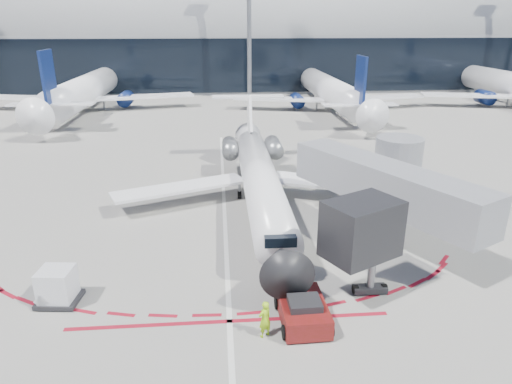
{
  "coord_description": "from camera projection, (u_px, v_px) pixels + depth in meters",
  "views": [
    {
      "loc": [
        -0.22,
        -28.07,
        12.2
      ],
      "look_at": [
        2.01,
        -1.15,
        2.07
      ],
      "focal_mm": 32.0,
      "sensor_mm": 36.0,
      "label": 1
    }
  ],
  "objects": [
    {
      "name": "ground",
      "position": [
        225.0,
        216.0,
        30.49
      ],
      "size": [
        260.0,
        260.0,
        0.0
      ],
      "primitive_type": "plane",
      "color": "slate",
      "rests_on": "ground"
    },
    {
      "name": "apron_centerline",
      "position": [
        224.0,
        204.0,
        32.36
      ],
      "size": [
        0.25,
        40.0,
        0.01
      ],
      "primitive_type": "cube",
      "color": "silver",
      "rests_on": "ground"
    },
    {
      "name": "apron_stop_bar",
      "position": [
        229.0,
        321.0,
        19.76
      ],
      "size": [
        14.0,
        0.25,
        0.01
      ],
      "primitive_type": "cube",
      "color": "maroon",
      "rests_on": "ground"
    },
    {
      "name": "terminal_building",
      "position": [
        217.0,
        42.0,
        88.13
      ],
      "size": [
        150.0,
        24.15,
        24.0
      ],
      "color": "gray",
      "rests_on": "ground"
    },
    {
      "name": "jet_bridge",
      "position": [
        387.0,
        184.0,
        27.38
      ],
      "size": [
        10.03,
        15.2,
        4.9
      ],
      "color": "gray",
      "rests_on": "ground"
    },
    {
      "name": "light_mast_centre",
      "position": [
        249.0,
        19.0,
        71.28
      ],
      "size": [
        0.7,
        0.7,
        25.0
      ],
      "primitive_type": "cylinder",
      "color": "gray",
      "rests_on": "ground"
    },
    {
      "name": "regional_jet",
      "position": [
        259.0,
        175.0,
        31.75
      ],
      "size": [
        20.61,
        25.42,
        6.37
      ],
      "color": "white",
      "rests_on": "ground"
    },
    {
      "name": "pushback_tug",
      "position": [
        303.0,
        310.0,
        19.56
      ],
      "size": [
        2.17,
        4.95,
        1.28
      ],
      "rotation": [
        0.0,
        0.0,
        0.02
      ],
      "color": "#54120C",
      "rests_on": "ground"
    },
    {
      "name": "ramp_worker",
      "position": [
        265.0,
        319.0,
        18.56
      ],
      "size": [
        0.72,
        0.67,
        1.66
      ],
      "primitive_type": "imported",
      "rotation": [
        0.0,
        0.0,
        3.74
      ],
      "color": "#A1DC17",
      "rests_on": "ground"
    },
    {
      "name": "uld_container",
      "position": [
        57.0,
        287.0,
        20.79
      ],
      "size": [
        1.99,
        1.75,
        1.72
      ],
      "rotation": [
        0.0,
        0.0,
        -0.11
      ],
      "color": "black",
      "rests_on": "ground"
    },
    {
      "name": "bg_airliner_1",
      "position": [
        85.0,
        69.0,
        65.64
      ],
      "size": [
        35.78,
        37.88,
        11.58
      ],
      "primitive_type": null,
      "color": "white",
      "rests_on": "ground"
    },
    {
      "name": "bg_airliner_2",
      "position": [
        331.0,
        72.0,
        65.76
      ],
      "size": [
        33.04,
        34.98,
        10.69
      ],
      "primitive_type": null,
      "color": "white",
      "rests_on": "ground"
    }
  ]
}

